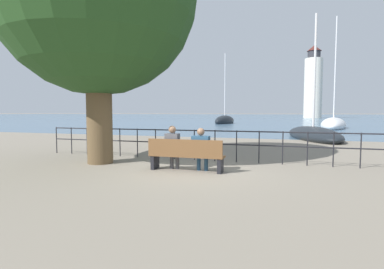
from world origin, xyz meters
name	(u,v)px	position (x,y,z in m)	size (l,w,h in m)	color
ground_plane	(187,171)	(0.00, 0.00, 0.00)	(1000.00, 1000.00, 0.00)	gray
harbor_water	(283,116)	(0.00, 161.13, 0.00)	(600.00, 300.00, 0.01)	slate
park_bench	(186,155)	(0.00, -0.07, 0.44)	(2.14, 0.45, 0.90)	brown
seated_person_left	(173,146)	(-0.42, 0.01, 0.69)	(0.38, 0.35, 1.26)	#4C4C51
seated_person_right	(201,148)	(0.42, 0.01, 0.67)	(0.48, 0.35, 1.21)	navy
promenade_railing	(205,140)	(0.00, 1.90, 0.69)	(12.43, 0.04, 1.05)	black
sailboat_0	(313,135)	(4.21, 12.34, 0.24)	(3.96, 8.14, 8.03)	black
sailboat_1	(333,125)	(7.26, 26.60, 0.36)	(3.86, 9.19, 11.99)	white
sailboat_4	(225,121)	(-6.26, 35.99, 0.40)	(2.89, 6.18, 10.85)	black
harbor_lighthouse	(313,85)	(9.64, 88.55, 9.97)	(5.12, 5.12, 21.43)	silver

